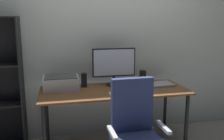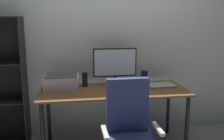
# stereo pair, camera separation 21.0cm
# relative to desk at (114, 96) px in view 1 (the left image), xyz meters

# --- Properties ---
(back_wall) EXTENTS (6.40, 0.10, 2.60)m
(back_wall) POSITION_rel_desk_xyz_m (0.00, 0.52, 0.64)
(back_wall) COLOR beige
(back_wall) RESTS_ON ground
(desk) EXTENTS (1.71, 0.70, 0.74)m
(desk) POSITION_rel_desk_xyz_m (0.00, 0.00, 0.00)
(desk) COLOR brown
(desk) RESTS_ON ground
(monitor) EXTENTS (0.54, 0.20, 0.46)m
(monitor) POSITION_rel_desk_xyz_m (0.05, 0.21, 0.34)
(monitor) COLOR black
(monitor) RESTS_ON desk
(keyboard) EXTENTS (0.29, 0.11, 0.02)m
(keyboard) POSITION_rel_desk_xyz_m (0.04, -0.20, 0.09)
(keyboard) COLOR silver
(keyboard) RESTS_ON desk
(mouse) EXTENTS (0.08, 0.11, 0.03)m
(mouse) POSITION_rel_desk_xyz_m (0.25, -0.22, 0.10)
(mouse) COLOR black
(mouse) RESTS_ON desk
(coffee_mug) EXTENTS (0.10, 0.08, 0.09)m
(coffee_mug) POSITION_rel_desk_xyz_m (0.16, 0.02, 0.12)
(coffee_mug) COLOR #B72D28
(coffee_mug) RESTS_ON desk
(laptop) EXTENTS (0.33, 0.25, 0.02)m
(laptop) POSITION_rel_desk_xyz_m (0.60, 0.07, 0.09)
(laptop) COLOR #99999E
(laptop) RESTS_ON desk
(speaker_left) EXTENTS (0.06, 0.07, 0.17)m
(speaker_left) POSITION_rel_desk_xyz_m (-0.33, 0.20, 0.17)
(speaker_left) COLOR black
(speaker_left) RESTS_ON desk
(speaker_right) EXTENTS (0.06, 0.07, 0.17)m
(speaker_right) POSITION_rel_desk_xyz_m (0.42, 0.20, 0.17)
(speaker_right) COLOR black
(speaker_right) RESTS_ON desk
(printer) EXTENTS (0.40, 0.34, 0.16)m
(printer) POSITION_rel_desk_xyz_m (-0.60, 0.15, 0.16)
(printer) COLOR silver
(printer) RESTS_ON desk
(office_chair) EXTENTS (0.54, 0.54, 1.01)m
(office_chair) POSITION_rel_desk_xyz_m (0.04, -0.72, -0.20)
(office_chair) COLOR #B7BABC
(office_chair) RESTS_ON ground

